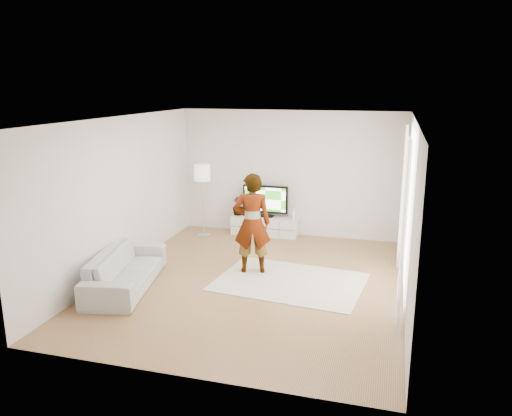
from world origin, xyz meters
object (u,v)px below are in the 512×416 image
(media_console, at_px, (265,226))
(player, at_px, (252,223))
(floor_lamp, at_px, (202,176))
(rug, at_px, (290,282))
(sofa, at_px, (126,269))
(television, at_px, (265,200))

(media_console, relative_size, player, 0.83)
(floor_lamp, bearing_deg, rug, -41.72)
(rug, distance_m, player, 1.23)
(rug, xyz_separation_m, sofa, (-2.63, -0.94, 0.31))
(rug, relative_size, floor_lamp, 1.53)
(media_console, relative_size, sofa, 0.70)
(rug, height_order, player, player)
(media_console, height_order, player, player)
(player, bearing_deg, sofa, 16.80)
(television, xyz_separation_m, sofa, (-1.51, -3.56, -0.50))
(television, distance_m, floor_lamp, 1.51)
(floor_lamp, bearing_deg, sofa, -93.28)
(sofa, xyz_separation_m, floor_lamp, (0.18, 3.12, 1.06))
(media_console, bearing_deg, player, -81.18)
(media_console, distance_m, television, 0.60)
(player, bearing_deg, television, -97.91)
(media_console, relative_size, floor_lamp, 0.93)
(media_console, xyz_separation_m, rug, (1.12, -2.60, -0.21))
(sofa, relative_size, floor_lamp, 1.34)
(television, relative_size, sofa, 0.48)
(rug, height_order, floor_lamp, floor_lamp)
(media_console, relative_size, rug, 0.61)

